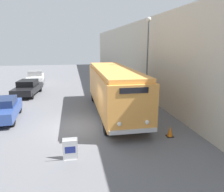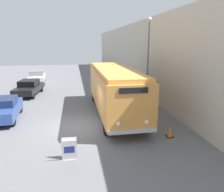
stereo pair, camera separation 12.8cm
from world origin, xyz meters
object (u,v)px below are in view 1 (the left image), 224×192
at_px(vintage_bus, 114,88).
at_px(parked_car_near, 3,109).
at_px(parked_car_mid, 28,88).
at_px(streetlamp, 148,50).
at_px(parked_car_far, 36,77).
at_px(sign_board, 70,150).
at_px(traffic_cone, 170,132).

relative_size(vintage_bus, parked_car_near, 2.41).
bearing_deg(parked_car_mid, streetlamp, -20.56).
bearing_deg(parked_car_near, streetlamp, 7.14).
relative_size(streetlamp, parked_car_mid, 1.45).
bearing_deg(parked_car_far, parked_car_mid, -92.82).
xyz_separation_m(sign_board, streetlamp, (6.12, 7.94, 3.93)).
height_order(streetlamp, parked_car_far, streetlamp).
xyz_separation_m(vintage_bus, sign_board, (-3.07, -6.07, -1.37)).
relative_size(vintage_bus, traffic_cone, 17.89).
distance_m(sign_board, parked_car_far, 20.05).
height_order(sign_board, traffic_cone, sign_board).
xyz_separation_m(streetlamp, parked_car_far, (-10.42, 11.64, -3.60)).
bearing_deg(traffic_cone, sign_board, -164.40).
bearing_deg(streetlamp, parked_car_mid, 153.56).
relative_size(streetlamp, parked_car_far, 1.43).
distance_m(streetlamp, parked_car_mid, 11.91).
xyz_separation_m(vintage_bus, streetlamp, (3.04, 1.87, 2.56)).
distance_m(vintage_bus, parked_car_far, 15.43).
height_order(sign_board, streetlamp, streetlamp).
bearing_deg(parked_car_near, vintage_bus, -2.62).
relative_size(vintage_bus, parked_car_far, 2.13).
height_order(parked_car_near, parked_car_mid, parked_car_mid).
bearing_deg(streetlamp, vintage_bus, -148.43).
bearing_deg(sign_board, streetlamp, 52.39).
xyz_separation_m(vintage_bus, parked_car_mid, (-7.12, 6.92, -1.08)).
height_order(streetlamp, traffic_cone, streetlamp).
xyz_separation_m(vintage_bus, parked_car_near, (-7.37, -0.17, -1.09)).
distance_m(sign_board, parked_car_mid, 13.61).
bearing_deg(parked_car_mid, parked_car_near, -86.18).
relative_size(sign_board, traffic_cone, 1.67).
relative_size(parked_car_far, traffic_cone, 8.38).
bearing_deg(parked_car_mid, parked_car_far, 98.17).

